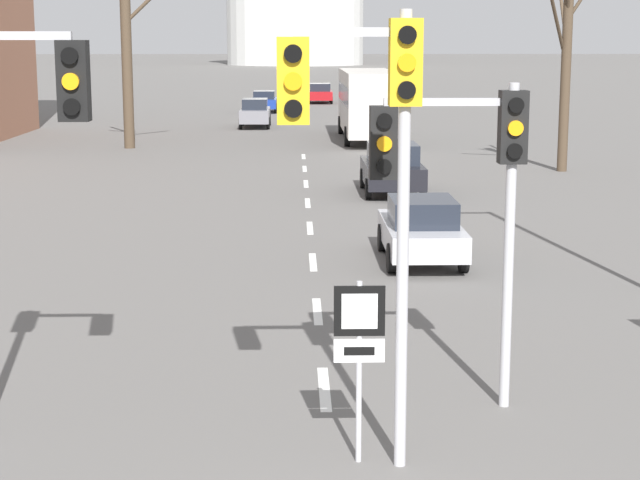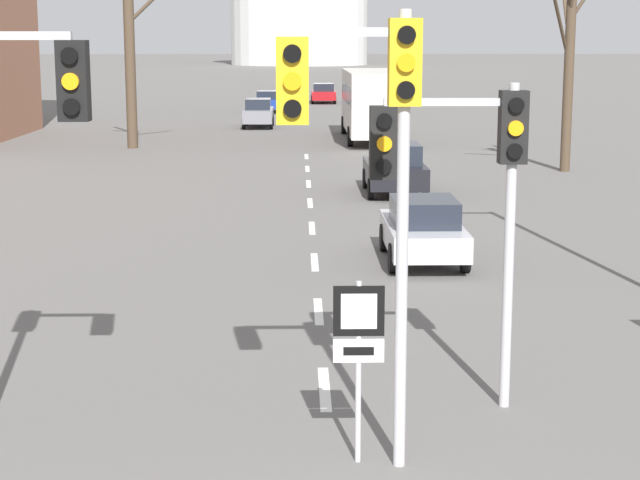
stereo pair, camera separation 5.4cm
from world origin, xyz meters
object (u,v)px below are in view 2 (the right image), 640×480
at_px(sedan_near_left, 323,93).
at_px(sedan_near_right, 423,229).
at_px(traffic_signal_near_right, 465,165).
at_px(sedan_mid_centre, 395,168).
at_px(sedan_far_left, 268,101).
at_px(sedan_far_right, 258,113).
at_px(traffic_signal_near_left, 0,123).
at_px(route_sign_post, 359,342).
at_px(city_bus, 371,99).
at_px(traffic_signal_centre_tall, 366,127).

height_order(sedan_near_left, sedan_near_right, sedan_near_left).
bearing_deg(sedan_near_right, traffic_signal_near_right, -93.64).
xyz_separation_m(sedan_mid_centre, sedan_far_left, (-5.29, 40.76, -0.07)).
distance_m(traffic_signal_near_right, sedan_far_right, 48.50).
bearing_deg(sedan_far_right, traffic_signal_near_right, -84.67).
xyz_separation_m(traffic_signal_near_left, sedan_near_right, (6.42, 10.87, -3.23)).
bearing_deg(sedan_near_right, route_sign_post, -100.31).
bearing_deg(city_bus, route_sign_post, -94.08).
bearing_deg(sedan_mid_centre, traffic_signal_near_left, -107.15).
relative_size(sedan_far_left, sedan_far_right, 0.90).
height_order(sedan_near_left, city_bus, city_bus).
bearing_deg(sedan_near_left, sedan_near_right, -89.31).
bearing_deg(traffic_signal_centre_tall, traffic_signal_near_right, 54.76).
bearing_deg(sedan_far_right, sedan_near_left, 79.94).
xyz_separation_m(traffic_signal_near_right, sedan_mid_centre, (0.96, 20.82, -2.50)).
relative_size(route_sign_post, city_bus, 0.20).
distance_m(traffic_signal_near_left, sedan_near_right, 13.03).
bearing_deg(traffic_signal_near_left, sedan_far_left, 88.66).
bearing_deg(sedan_mid_centre, route_sign_post, -96.21).
xyz_separation_m(traffic_signal_centre_tall, sedan_far_left, (-2.88, 63.63, -3.24)).
distance_m(traffic_signal_near_right, sedan_far_left, 61.78).
relative_size(route_sign_post, sedan_mid_centre, 0.52).
height_order(traffic_signal_near_right, city_bus, traffic_signal_near_right).
distance_m(traffic_signal_near_right, sedan_near_left, 72.85).
bearing_deg(route_sign_post, sedan_near_left, 88.94).
bearing_deg(sedan_near_right, city_bus, 88.38).
relative_size(sedan_far_left, city_bus, 0.37).
height_order(sedan_near_right, sedan_far_right, sedan_far_right).
distance_m(traffic_signal_near_left, city_bus, 41.79).
height_order(traffic_signal_centre_tall, traffic_signal_near_left, traffic_signal_centre_tall).
bearing_deg(route_sign_post, sedan_far_left, 92.54).
xyz_separation_m(traffic_signal_near_right, route_sign_post, (-1.51, -1.94, -1.85)).
bearing_deg(traffic_signal_centre_tall, traffic_signal_near_left, 167.35).
bearing_deg(traffic_signal_near_right, traffic_signal_near_left, -169.45).
relative_size(traffic_signal_near_left, sedan_near_right, 1.32).
distance_m(route_sign_post, sedan_far_left, 63.58).
distance_m(route_sign_post, city_bus, 42.08).
bearing_deg(traffic_signal_near_right, sedan_mid_centre, 87.35).
bearing_deg(route_sign_post, traffic_signal_near_right, 52.06).
relative_size(sedan_mid_centre, city_bus, 0.39).
distance_m(sedan_mid_centre, city_bus, 19.26).
height_order(sedan_mid_centre, sedan_far_right, sedan_far_right).
height_order(sedan_near_left, sedan_mid_centre, sedan_mid_centre).
relative_size(traffic_signal_near_right, route_sign_post, 2.00).
xyz_separation_m(route_sign_post, city_bus, (2.99, 41.97, 0.56)).
relative_size(sedan_mid_centre, sedan_far_left, 1.06).
distance_m(traffic_signal_centre_tall, route_sign_post, 2.52).
relative_size(traffic_signal_near_left, sedan_mid_centre, 1.24).
bearing_deg(sedan_far_left, route_sign_post, -87.46).
height_order(traffic_signal_near_left, sedan_far_left, traffic_signal_near_left).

